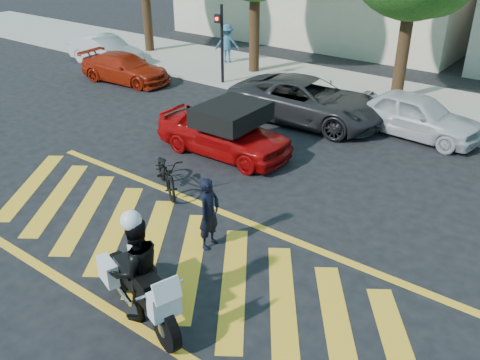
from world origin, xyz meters
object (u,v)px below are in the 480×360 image
Objects in this scene: bicycle at (166,173)px; parked_mid_right at (416,115)px; red_convertible at (224,131)px; parked_left at (125,68)px; officer_bike at (209,213)px; parked_mid_left at (307,101)px; police_motorcycle at (140,286)px; officer_moto at (137,269)px; parked_far_left at (106,50)px.

parked_mid_right reaches higher than bicycle.
red_convertible is at bearing 39.35° from bicycle.
red_convertible reaches higher than parked_left.
red_convertible is 8.49m from parked_left.
officer_bike is 0.39× the size of parked_mid_right.
police_motorcycle is at bearing -169.82° from parked_mid_left.
officer_moto is at bearing -154.29° from red_convertible.
police_motorcycle is at bearing 142.04° from officer_moto.
bicycle is at bearing 173.00° from parked_mid_left.
officer_moto is (0.38, -2.32, 0.17)m from officer_bike.
parked_left is 11.85m from parked_mid_right.
red_convertible reaches higher than parked_mid_right.
parked_left is (-10.93, 9.41, -0.03)m from police_motorcycle.
bicycle is 13.17m from parked_far_left.
red_convertible is at bearing 29.23° from officer_bike.
parked_mid_right is at bearing -78.83° from parked_mid_left.
officer_bike is 0.64× the size of police_motorcycle.
parked_left is 1.00× the size of parked_mid_right.
parked_mid_left is at bearing -93.64° from parked_far_left.
officer_bike is 2.35m from officer_moto.
officer_moto is at bearing -107.49° from bicycle.
bicycle is 0.47× the size of parked_far_left.
parked_left is at bearing -112.61° from officer_moto.
parked_mid_left reaches higher than red_convertible.
bicycle is at bearing -132.25° from parked_left.
parked_mid_right is at bearing -89.48° from parked_left.
police_motorcycle is (2.84, -3.54, 0.12)m from bicycle.
red_convertible is at bearing 167.33° from parked_mid_left.
bicycle is 8.15m from parked_mid_right.
red_convertible is 1.02× the size of parked_mid_right.
red_convertible reaches higher than police_motorcycle.
officer_moto is 0.48× the size of parked_mid_right.
police_motorcycle is at bearing 179.87° from parked_mid_right.
officer_bike is 0.82× the size of officer_moto.
parked_mid_left reaches higher than parked_mid_right.
officer_bike is 0.84× the size of bicycle.
parked_far_left is (-13.83, 10.81, 0.04)m from police_motorcycle.
parked_far_left is 14.67m from parked_mid_right.
parked_mid_left is (-2.13, 7.58, -0.05)m from officer_bike.
parked_far_left reaches higher than police_motorcycle.
parked_mid_right reaches higher than parked_far_left.
police_motorcycle is 0.47× the size of parked_mid_left.
parked_mid_left reaches higher than police_motorcycle.
parked_mid_left is at bearing -93.01° from parked_left.
red_convertible is 6.09m from parked_mid_right.
parked_mid_left is (8.40, 0.48, 0.15)m from parked_left.
parked_mid_right is (0.86, 10.82, -0.27)m from officer_moto.
red_convertible is at bearing 144.20° from parked_mid_right.
parked_left is (-10.53, 7.10, -0.20)m from officer_bike.
bicycle is 4.56m from officer_moto.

